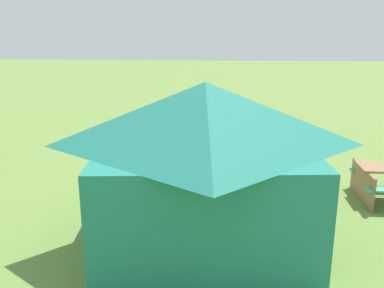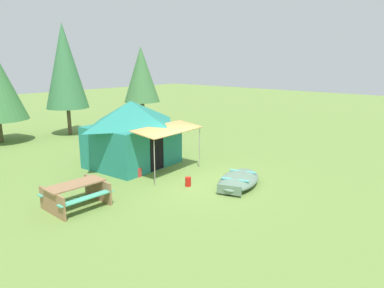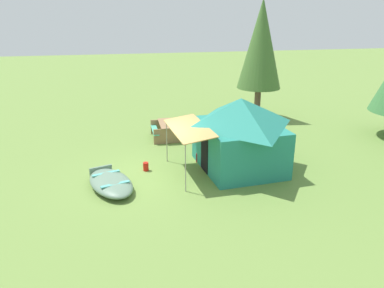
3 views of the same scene
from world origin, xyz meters
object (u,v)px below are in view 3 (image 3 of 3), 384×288
cooler_box (202,157)px  canvas_cabin_tent (239,133)px  pine_tree_side (261,45)px  picnic_table (167,129)px  fuel_can (146,167)px  beached_rowboat (111,182)px

cooler_box → canvas_cabin_tent: bearing=51.9°
canvas_cabin_tent → pine_tree_side: pine_tree_side is taller
canvas_cabin_tent → picnic_table: size_ratio=2.53×
picnic_table → fuel_can: 3.85m
canvas_cabin_tent → fuel_can: 3.76m
cooler_box → beached_rowboat: bearing=-63.5°
picnic_table → pine_tree_side: bearing=115.3°
beached_rowboat → picnic_table: picnic_table is taller
picnic_table → fuel_can: (3.60, -1.31, -0.30)m
pine_tree_side → picnic_table: bearing=-64.7°
beached_rowboat → picnic_table: size_ratio=1.61×
picnic_table → cooler_box: (3.05, 1.01, -0.29)m
canvas_cabin_tent → fuel_can: canvas_cabin_tent is taller
beached_rowboat → picnic_table: (-4.86, 2.61, 0.26)m
canvas_cabin_tent → picnic_table: (-4.00, -2.21, -0.95)m
picnic_table → pine_tree_side: 6.95m
picnic_table → cooler_box: size_ratio=3.39×
canvas_cabin_tent → picnic_table: 4.67m
picnic_table → beached_rowboat: bearing=-28.2°
canvas_cabin_tent → cooler_box: size_ratio=8.58×
fuel_can → pine_tree_side: 9.89m
beached_rowboat → canvas_cabin_tent: bearing=100.1°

